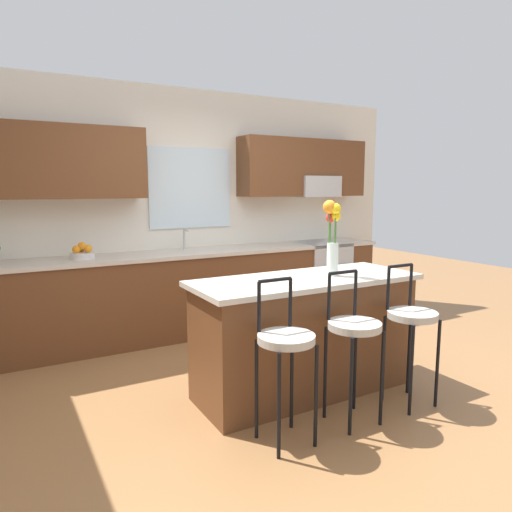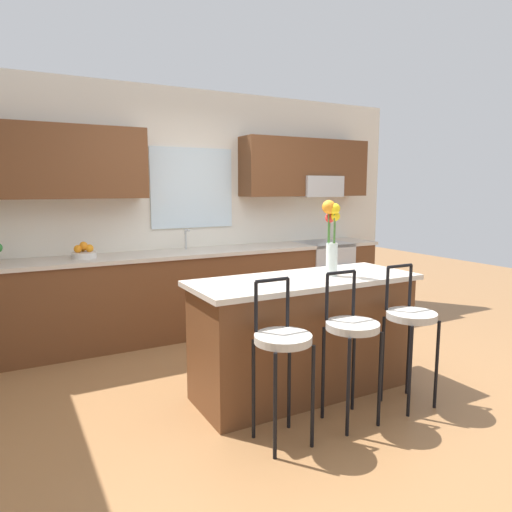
# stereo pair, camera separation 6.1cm
# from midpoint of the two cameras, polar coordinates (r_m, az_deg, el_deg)

# --- Properties ---
(ground_plane) EXTENTS (14.00, 14.00, 0.00)m
(ground_plane) POSITION_cam_midpoint_polar(r_m,az_deg,el_deg) (3.98, 3.76, -15.51)
(ground_plane) COLOR olive
(back_wall_assembly) EXTENTS (5.60, 0.50, 2.70)m
(back_wall_assembly) POSITION_cam_midpoint_polar(r_m,az_deg,el_deg) (5.43, -7.13, 7.26)
(back_wall_assembly) COLOR silver
(back_wall_assembly) RESTS_ON ground
(counter_run) EXTENTS (4.56, 0.64, 0.92)m
(counter_run) POSITION_cam_midpoint_polar(r_m,az_deg,el_deg) (5.28, -6.12, -4.19)
(counter_run) COLOR brown
(counter_run) RESTS_ON ground
(sink_faucet) EXTENTS (0.02, 0.13, 0.23)m
(sink_faucet) POSITION_cam_midpoint_polar(r_m,az_deg,el_deg) (5.26, -8.20, 2.32)
(sink_faucet) COLOR #B7BABC
(sink_faucet) RESTS_ON counter_run
(oven_range) EXTENTS (0.60, 0.64, 0.92)m
(oven_range) POSITION_cam_midpoint_polar(r_m,az_deg,el_deg) (6.05, 8.31, -2.67)
(oven_range) COLOR #B7BABC
(oven_range) RESTS_ON ground
(kitchen_island) EXTENTS (1.81, 0.70, 0.92)m
(kitchen_island) POSITION_cam_midpoint_polar(r_m,az_deg,el_deg) (3.74, 6.37, -9.52)
(kitchen_island) COLOR brown
(kitchen_island) RESTS_ON ground
(bar_stool_near) EXTENTS (0.36, 0.36, 1.04)m
(bar_stool_near) POSITION_cam_midpoint_polar(r_m,az_deg,el_deg) (2.95, 3.83, -10.91)
(bar_stool_near) COLOR black
(bar_stool_near) RESTS_ON ground
(bar_stool_middle) EXTENTS (0.36, 0.36, 1.04)m
(bar_stool_middle) POSITION_cam_midpoint_polar(r_m,az_deg,el_deg) (3.26, 12.13, -9.17)
(bar_stool_middle) COLOR black
(bar_stool_middle) RESTS_ON ground
(bar_stool_far) EXTENTS (0.36, 0.36, 1.04)m
(bar_stool_far) POSITION_cam_midpoint_polar(r_m,az_deg,el_deg) (3.63, 18.79, -7.62)
(bar_stool_far) COLOR black
(bar_stool_far) RESTS_ON ground
(flower_vase) EXTENTS (0.14, 0.14, 0.59)m
(flower_vase) POSITION_cam_midpoint_polar(r_m,az_deg,el_deg) (3.67, 9.67, 2.81)
(flower_vase) COLOR silver
(flower_vase) RESTS_ON kitchen_island
(fruit_bowl_oranges) EXTENTS (0.24, 0.24, 0.16)m
(fruit_bowl_oranges) POSITION_cam_midpoint_polar(r_m,az_deg,el_deg) (4.86, -19.94, 0.38)
(fruit_bowl_oranges) COLOR silver
(fruit_bowl_oranges) RESTS_ON counter_run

